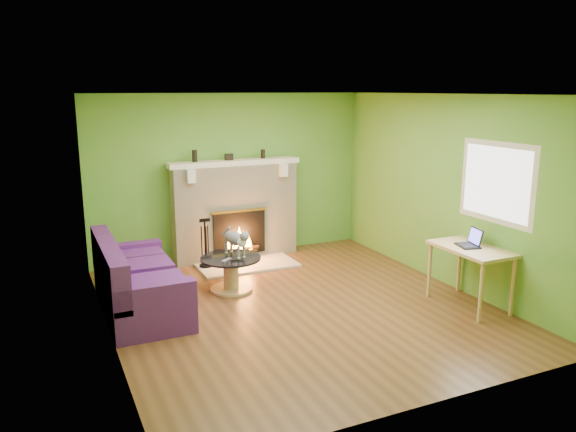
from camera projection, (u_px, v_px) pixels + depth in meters
name	position (u px, v px, depth m)	size (l,w,h in m)	color
floor	(298.00, 306.00, 7.04)	(5.00, 5.00, 0.00)	#593319
ceiling	(299.00, 94.00, 6.46)	(5.00, 5.00, 0.00)	white
wall_back	(231.00, 176.00, 8.97)	(5.00, 5.00, 0.00)	#529531
wall_front	(432.00, 261.00, 4.53)	(5.00, 5.00, 0.00)	#529531
wall_left	(104.00, 223.00, 5.84)	(5.00, 5.00, 0.00)	#529531
wall_right	(446.00, 191.00, 7.67)	(5.00, 5.00, 0.00)	#529531
window_frame	(497.00, 183.00, 6.81)	(1.20, 1.20, 0.00)	silver
window_pane	(496.00, 183.00, 6.80)	(1.06, 1.06, 0.00)	white
fireplace	(235.00, 210.00, 8.92)	(2.10, 0.46, 1.58)	beige
hearth	(247.00, 265.00, 8.63)	(1.50, 0.75, 0.03)	beige
mantel	(235.00, 163.00, 8.73)	(2.10, 0.28, 0.08)	silver
sofa	(135.00, 283.00, 6.85)	(0.90, 1.98, 0.89)	#491A65
coffee_table	(231.00, 271.00, 7.55)	(0.81, 0.81, 0.46)	tan
desk	(471.00, 254.00, 6.91)	(0.60, 1.03, 0.76)	tan
cat	(235.00, 241.00, 7.54)	(0.23, 0.64, 0.40)	slate
remote_silver	(226.00, 260.00, 7.36)	(0.17, 0.04, 0.02)	gray
remote_black	(237.00, 260.00, 7.35)	(0.16, 0.04, 0.02)	black
laptop	(468.00, 238.00, 6.90)	(0.26, 0.30, 0.22)	black
fire_tools	(205.00, 243.00, 8.43)	(0.20, 0.20, 0.75)	black
mantel_vase_left	(195.00, 156.00, 8.48)	(0.08, 0.08, 0.18)	black
mantel_vase_right	(263.00, 154.00, 8.93)	(0.07, 0.07, 0.14)	black
mantel_box	(229.00, 157.00, 8.71)	(0.12, 0.08, 0.10)	black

